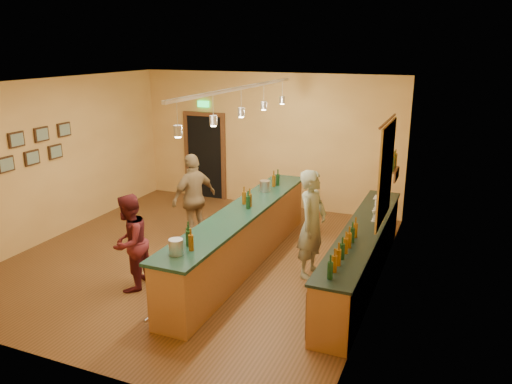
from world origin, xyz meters
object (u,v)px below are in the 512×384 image
at_px(back_counter, 362,254).
at_px(customer_b, 194,198).
at_px(tasting_bar, 242,234).
at_px(bartender, 312,224).
at_px(customer_a, 129,243).
at_px(bar_stool, 312,206).

height_order(back_counter, customer_b, customer_b).
height_order(tasting_bar, bartender, bartender).
distance_m(bartender, customer_a, 3.00).
relative_size(customer_a, bar_stool, 2.06).
relative_size(tasting_bar, customer_b, 2.85).
xyz_separation_m(customer_a, bar_stool, (2.02, 3.43, -0.17)).
xyz_separation_m(tasting_bar, bartender, (1.24, 0.10, 0.32)).
height_order(customer_a, customer_b, customer_b).
xyz_separation_m(customer_b, bar_stool, (2.08, 1.22, -0.27)).
height_order(customer_a, bar_stool, customer_a).
distance_m(customer_b, bar_stool, 2.43).
bearing_deg(bar_stool, bartender, -74.07).
bearing_deg(customer_b, back_counter, 102.55).
relative_size(tasting_bar, bartender, 2.75).
distance_m(customer_a, customer_b, 2.22).
height_order(bartender, customer_a, bartender).
bearing_deg(back_counter, bar_stool, 127.85).
bearing_deg(back_counter, customer_b, 171.03).
distance_m(back_counter, customer_b, 3.52).
relative_size(tasting_bar, bar_stool, 6.62).
bearing_deg(bartender, back_counter, -75.98).
bearing_deg(tasting_bar, bartender, 4.58).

